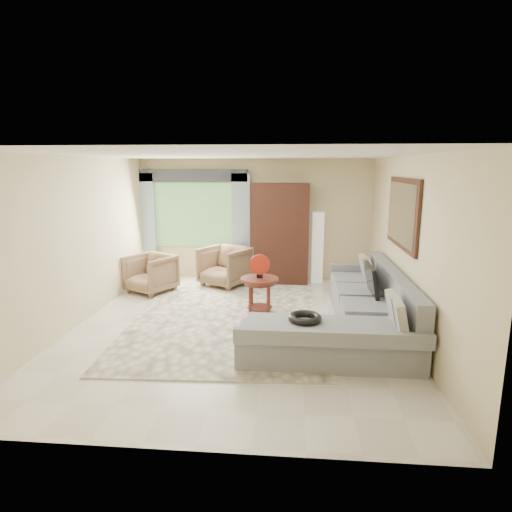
# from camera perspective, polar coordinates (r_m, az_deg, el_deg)

# --- Properties ---
(ground) EXTENTS (6.00, 6.00, 0.00)m
(ground) POSITION_cam_1_polar(r_m,az_deg,el_deg) (6.76, -2.40, -9.32)
(ground) COLOR silver
(ground) RESTS_ON ground
(area_rug) EXTENTS (3.16, 4.12, 0.02)m
(area_rug) POSITION_cam_1_polar(r_m,az_deg,el_deg) (6.98, -3.93, -8.55)
(area_rug) COLOR #EFE6BD
(area_rug) RESTS_ON ground
(sectional_sofa) EXTENTS (2.30, 3.46, 0.90)m
(sectional_sofa) POSITION_cam_1_polar(r_m,az_deg,el_deg) (6.51, 13.28, -7.82)
(sectional_sofa) COLOR gray
(sectional_sofa) RESTS_ON ground
(tv_screen) EXTENTS (0.14, 0.74, 0.48)m
(tv_screen) POSITION_cam_1_polar(r_m,az_deg,el_deg) (6.84, 15.15, -3.12)
(tv_screen) COLOR black
(tv_screen) RESTS_ON sectional_sofa
(garden_hose) EXTENTS (0.43, 0.43, 0.09)m
(garden_hose) POSITION_cam_1_polar(r_m,az_deg,el_deg) (5.55, 6.54, -8.19)
(garden_hose) COLOR black
(garden_hose) RESTS_ON sectional_sofa
(coffee_table) EXTENTS (0.63, 0.63, 0.63)m
(coffee_table) POSITION_cam_1_polar(r_m,az_deg,el_deg) (7.16, 0.50, -5.27)
(coffee_table) COLOR #431B12
(coffee_table) RESTS_ON ground
(red_disc) EXTENTS (0.34, 0.06, 0.34)m
(red_disc) POSITION_cam_1_polar(r_m,az_deg,el_deg) (7.02, 0.50, -1.13)
(red_disc) COLOR #B22411
(red_disc) RESTS_ON coffee_table
(armchair_left) EXTENTS (1.09, 1.10, 0.74)m
(armchair_left) POSITION_cam_1_polar(r_m,az_deg,el_deg) (8.68, -13.87, -2.28)
(armchair_left) COLOR olive
(armchair_left) RESTS_ON ground
(armchair_right) EXTENTS (1.20, 1.21, 0.82)m
(armchair_right) POSITION_cam_1_polar(r_m,az_deg,el_deg) (8.90, -4.11, -1.37)
(armchair_right) COLOR brown
(armchair_right) RESTS_ON ground
(potted_plant) EXTENTS (0.62, 0.58, 0.56)m
(potted_plant) POSITION_cam_1_polar(r_m,az_deg,el_deg) (9.37, -15.07, -1.88)
(potted_plant) COLOR #999999
(potted_plant) RESTS_ON ground
(armoire) EXTENTS (1.20, 0.55, 2.10)m
(armoire) POSITION_cam_1_polar(r_m,az_deg,el_deg) (9.08, 3.21, 3.03)
(armoire) COLOR black
(armoire) RESTS_ON ground
(floor_lamp) EXTENTS (0.24, 0.24, 1.50)m
(floor_lamp) POSITION_cam_1_polar(r_m,az_deg,el_deg) (9.20, 8.18, 1.15)
(floor_lamp) COLOR silver
(floor_lamp) RESTS_ON ground
(window) EXTENTS (1.80, 0.04, 1.40)m
(window) POSITION_cam_1_polar(r_m,az_deg,el_deg) (9.53, -8.27, 5.47)
(window) COLOR #669E59
(window) RESTS_ON wall_back
(curtain_left) EXTENTS (0.40, 0.08, 2.30)m
(curtain_left) POSITION_cam_1_polar(r_m,az_deg,el_deg) (9.77, -14.37, 3.90)
(curtain_left) COLOR #9EB7CC
(curtain_left) RESTS_ON ground
(curtain_right) EXTENTS (0.40, 0.08, 2.30)m
(curtain_right) POSITION_cam_1_polar(r_m,az_deg,el_deg) (9.28, -2.02, 3.87)
(curtain_right) COLOR #9EB7CC
(curtain_right) RESTS_ON ground
(valance) EXTENTS (2.40, 0.12, 0.26)m
(valance) POSITION_cam_1_polar(r_m,az_deg,el_deg) (9.40, -8.52, 10.58)
(valance) COLOR #1E232D
(valance) RESTS_ON wall_back
(wall_mirror) EXTENTS (0.05, 1.70, 1.05)m
(wall_mirror) POSITION_cam_1_polar(r_m,az_deg,el_deg) (6.83, 18.92, 5.42)
(wall_mirror) COLOR black
(wall_mirror) RESTS_ON wall_right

